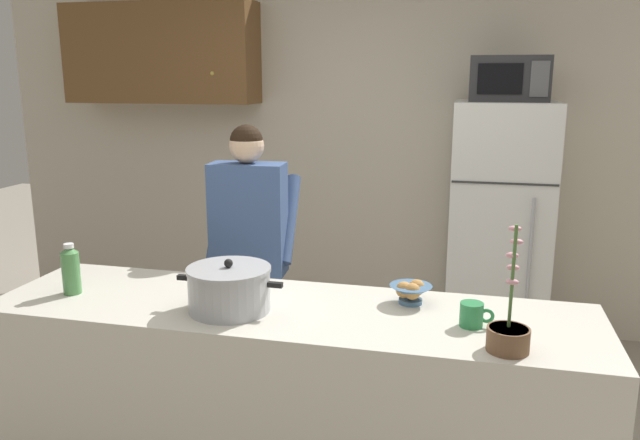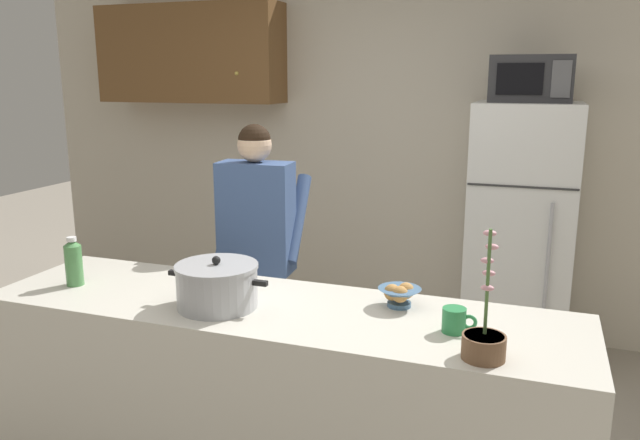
{
  "view_description": "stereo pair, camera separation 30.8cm",
  "coord_description": "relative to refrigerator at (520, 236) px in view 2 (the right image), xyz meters",
  "views": [
    {
      "loc": [
        0.71,
        -2.37,
        1.86
      ],
      "look_at": [
        0.0,
        0.55,
        1.17
      ],
      "focal_mm": 35.16,
      "sensor_mm": 36.0,
      "label": 1
    },
    {
      "loc": [
        1.01,
        -2.28,
        1.86
      ],
      "look_at": [
        0.0,
        0.55,
        1.17
      ],
      "focal_mm": 35.16,
      "sensor_mm": 36.0,
      "label": 2
    }
  ],
  "objects": [
    {
      "name": "coffee_mug",
      "position": [
        -0.17,
        -1.88,
        0.12
      ],
      "size": [
        0.13,
        0.09,
        0.1
      ],
      "color": "#2D8C4C",
      "rests_on": "kitchen_island"
    },
    {
      "name": "refrigerator",
      "position": [
        0.0,
        0.0,
        0.0
      ],
      "size": [
        0.64,
        0.68,
        1.7
      ],
      "color": "white",
      "rests_on": "ground"
    },
    {
      "name": "microwave",
      "position": [
        0.0,
        -0.02,
        0.99
      ],
      "size": [
        0.48,
        0.37,
        0.28
      ],
      "color": "#2D2D30",
      "rests_on": "refrigerator"
    },
    {
      "name": "bread_bowl",
      "position": [
        -0.42,
        -1.69,
        0.12
      ],
      "size": [
        0.18,
        0.18,
        0.1
      ],
      "color": "#4C7299",
      "rests_on": "kitchen_island"
    },
    {
      "name": "person_near_pot",
      "position": [
        -1.38,
        -1.03,
        0.15
      ],
      "size": [
        0.51,
        0.44,
        1.61
      ],
      "color": "#726656",
      "rests_on": "ground"
    },
    {
      "name": "back_wall_unit",
      "position": [
        -1.17,
        0.41,
        0.57
      ],
      "size": [
        6.0,
        0.48,
        2.6
      ],
      "color": "beige",
      "rests_on": "ground"
    },
    {
      "name": "kitchen_island",
      "position": [
        -0.91,
        -1.85,
        -0.39
      ],
      "size": [
        2.55,
        0.68,
        0.92
      ],
      "primitive_type": "cube",
      "color": "silver",
      "rests_on": "ground"
    },
    {
      "name": "potted_orchid",
      "position": [
        -0.04,
        -2.08,
        0.14
      ],
      "size": [
        0.15,
        0.15,
        0.46
      ],
      "color": "brown",
      "rests_on": "kitchen_island"
    },
    {
      "name": "cooking_pot",
      "position": [
        -1.14,
        -1.94,
        0.16
      ],
      "size": [
        0.46,
        0.35,
        0.22
      ],
      "color": "#ADAFB5",
      "rests_on": "kitchen_island"
    },
    {
      "name": "bottle_near_edge",
      "position": [
        -1.89,
        -1.91,
        0.18
      ],
      "size": [
        0.08,
        0.08,
        0.23
      ],
      "color": "#4C8C4C",
      "rests_on": "kitchen_island"
    }
  ]
}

